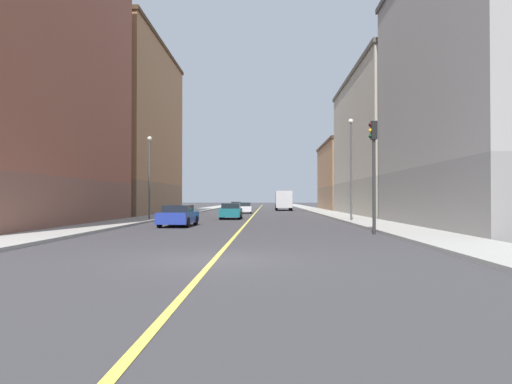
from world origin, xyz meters
TOP-DOWN VIEW (x-y plane):
  - ground_plane at (0.00, 0.00)m, footprint 400.00×400.00m
  - sidewalk_left at (8.70, 49.00)m, footprint 3.13×168.00m
  - sidewalk_right at (-8.70, 49.00)m, footprint 3.13×168.00m
  - lane_center_stripe at (0.00, 49.00)m, footprint 0.16×154.00m
  - building_left_near at (14.77, 14.47)m, footprint 9.32×18.91m
  - building_left_mid at (14.77, 36.68)m, footprint 9.32×23.85m
  - building_left_far at (14.77, 59.44)m, footprint 9.32×19.33m
  - building_right_corner at (-14.77, 15.88)m, footprint 9.32×22.00m
  - building_right_midblock at (-14.77, 39.56)m, footprint 9.32×22.73m
  - traffic_light_left_near at (6.72, 9.69)m, footprint 0.40×0.32m
  - street_lamp_left_near at (7.74, 21.61)m, footprint 0.36×0.36m
  - street_lamp_right_near at (-7.74, 23.01)m, footprint 0.36×0.36m
  - car_blue at (-4.12, 16.02)m, footprint 2.03×4.34m
  - car_teal at (-1.64, 26.98)m, footprint 1.79×4.34m
  - car_white at (-1.38, 43.12)m, footprint 2.06×4.18m
  - car_orange at (-3.95, 68.17)m, footprint 1.95×4.27m
  - box_truck at (3.89, 56.87)m, footprint 2.42×7.76m

SIDE VIEW (x-z plane):
  - ground_plane at x=0.00m, z-range 0.00..0.00m
  - lane_center_stripe at x=0.00m, z-range 0.00..0.01m
  - sidewalk_left at x=8.70m, z-range 0.00..0.15m
  - sidewalk_right at x=-8.70m, z-range 0.00..0.15m
  - car_orange at x=-3.95m, z-range -0.01..1.21m
  - car_white at x=-1.38m, z-range -0.01..1.28m
  - car_blue at x=-4.12m, z-range -0.01..1.33m
  - car_teal at x=-1.64m, z-range 0.00..1.35m
  - box_truck at x=3.89m, z-range 0.12..3.02m
  - traffic_light_left_near at x=6.72m, z-range 0.85..6.40m
  - street_lamp_right_near at x=-7.74m, z-range 0.89..7.38m
  - street_lamp_left_near at x=7.74m, z-range 0.92..8.48m
  - building_left_far at x=14.77m, z-range 0.01..10.36m
  - building_left_mid at x=14.77m, z-range 0.01..14.93m
  - building_left_near at x=14.77m, z-range 0.01..16.85m
  - building_right_midblock at x=-14.77m, z-range 0.01..19.28m
  - building_right_corner at x=-14.77m, z-range 0.01..20.64m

